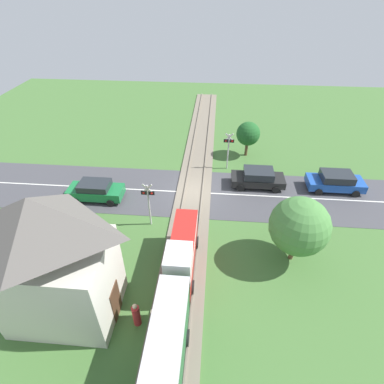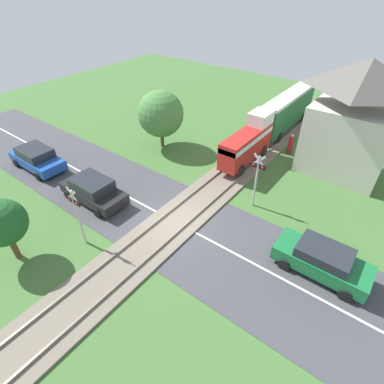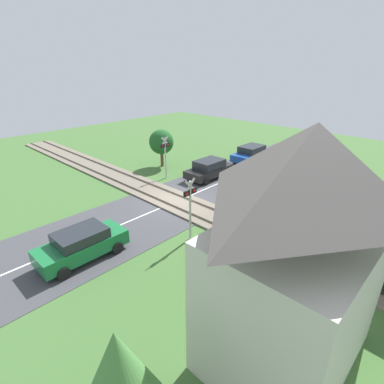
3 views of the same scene
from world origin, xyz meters
name	(u,v)px [view 2 (image 2 of 3)]	position (x,y,z in m)	size (l,w,h in m)	color
ground_plane	(175,222)	(0.00, 0.00, 0.00)	(60.00, 60.00, 0.00)	#426B33
road_surface	(175,222)	(0.00, 0.00, 0.01)	(48.00, 6.40, 0.02)	#424247
track_bed	(175,221)	(0.00, 0.00, 0.07)	(2.80, 48.00, 0.24)	#756B5B
train	(274,120)	(0.00, 12.31, 1.87)	(1.58, 13.90, 3.18)	red
car_near_crossing	(93,190)	(-5.21, -1.44, 0.80)	(4.35, 2.01, 1.54)	black
car_far_side	(322,260)	(7.56, 1.44, 0.80)	(4.23, 1.92, 1.52)	#197038
car_behind_queue	(37,158)	(-11.45, -1.44, 0.81)	(4.43, 2.02, 1.56)	#1E4CA8
crossing_signal_west_approach	(77,210)	(-2.72, -4.02, 2.21)	(0.90, 0.18, 3.48)	#B7B7B7
crossing_signal_east_approach	(257,174)	(2.72, 4.02, 2.21)	(0.90, 0.18, 3.48)	#B7B7B7
station_building	(353,122)	(5.64, 11.00, 3.69)	(5.53, 4.05, 7.50)	beige
pedestrian_by_station	(290,144)	(1.94, 11.46, 0.72)	(0.39, 0.39, 1.59)	#B2282D
tree_roadside_hedge	(161,114)	(-6.62, 6.37, 2.71)	(3.49, 3.49, 4.46)	brown
tree_beyond_track	(2,223)	(-4.59, -6.64, 2.26)	(2.22, 2.22, 3.38)	brown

